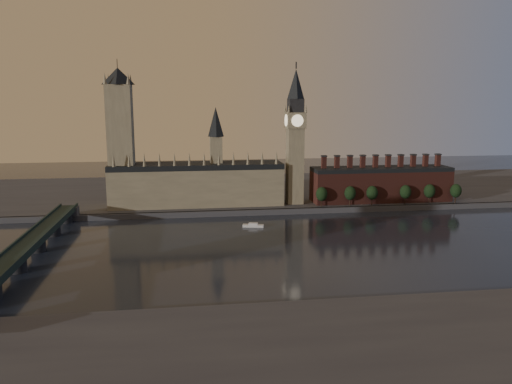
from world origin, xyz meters
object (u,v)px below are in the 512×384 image
westminster_bridge (27,249)px  river_boat (253,225)px  victoria_tower (120,133)px  big_ben (295,135)px

westminster_bridge → river_boat: (125.21, 57.96, -6.38)m
westminster_bridge → river_boat: bearing=24.8°
victoria_tower → big_ben: victoria_tower is taller
victoria_tower → river_boat: victoria_tower is taller
victoria_tower → river_boat: (90.21, -59.74, -58.03)m
river_boat → victoria_tower: bearing=160.0°
big_ben → westminster_bridge: big_ben is taller
river_boat → westminster_bridge: bearing=-141.7°
victoria_tower → westminster_bridge: size_ratio=0.54×
victoria_tower → westminster_bridge: bearing=-106.6°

